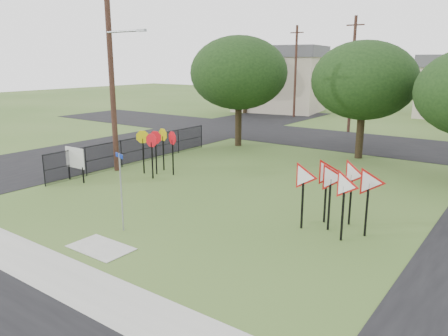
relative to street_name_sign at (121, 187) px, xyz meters
The scene contains 18 objects.
ground 1.94m from the street_name_sign, 61.53° to the left, with size 140.00×140.00×0.00m, color #395821.
sidewalk 3.60m from the street_name_sign, 80.34° to the right, with size 30.00×1.60×0.02m, color #9E9E95.
planting_strip 4.70m from the street_name_sign, 82.95° to the right, with size 30.00×0.80×0.02m, color #395821.
street_left 15.96m from the street_name_sign, 136.15° to the left, with size 8.00×50.00×0.02m, color black.
street_far 21.07m from the street_name_sign, 88.52° to the left, with size 60.00×8.00×0.02m, color black.
curb_pad 2.16m from the street_name_sign, 68.72° to the right, with size 2.00×1.20×0.02m, color #9E9E95.
street_name_sign is the anchor object (origin of this frame).
stop_sign_cluster 7.61m from the street_name_sign, 125.47° to the left, with size 2.08×1.67×2.25m.
yield_sign_cluster 7.24m from the street_name_sign, 36.41° to the left, with size 3.05×1.82×2.39m.
info_board 7.28m from the street_name_sign, 156.35° to the left, with size 1.32×0.07×1.65m.
utility_pole_main 9.40m from the street_name_sign, 140.58° to the left, with size 3.55×0.33×10.00m.
far_pole_a 25.23m from the street_name_sign, 93.33° to the left, with size 1.40×0.24×9.00m.
far_pole_c 32.55m from the street_name_sign, 106.96° to the left, with size 1.40×0.24×9.00m.
fence_run 10.15m from the street_name_sign, 134.21° to the left, with size 0.05×11.55×1.50m.
house_left 37.56m from the street_name_sign, 111.03° to the left, with size 10.58×8.88×7.20m.
tree_near_left 16.30m from the street_name_sign, 109.98° to the left, with size 6.40×6.40×7.27m.
tree_near_mid 16.48m from the street_name_sign, 80.97° to the left, with size 6.00×6.00×6.80m.
tree_far_left 34.83m from the street_name_sign, 116.50° to the left, with size 6.80×6.80×7.73m.
Camera 1 is at (10.48, -10.30, 5.67)m, focal length 35.00 mm.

